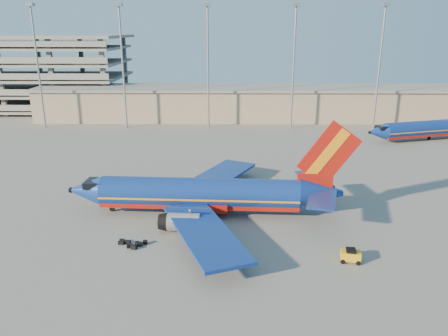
# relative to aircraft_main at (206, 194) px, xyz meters

# --- Properties ---
(ground) EXTENTS (220.00, 220.00, 0.00)m
(ground) POSITION_rel_aircraft_main_xyz_m (3.05, 5.77, -2.70)
(ground) COLOR slate
(ground) RESTS_ON ground
(terminal_building) EXTENTS (122.00, 16.00, 8.50)m
(terminal_building) POSITION_rel_aircraft_main_xyz_m (13.05, 63.77, 1.62)
(terminal_building) COLOR gray
(terminal_building) RESTS_ON ground
(parking_garage) EXTENTS (62.00, 32.00, 21.40)m
(parking_garage) POSITION_rel_aircraft_main_xyz_m (-58.95, 79.82, 9.03)
(parking_garage) COLOR slate
(parking_garage) RESTS_ON ground
(light_mast_row) EXTENTS (101.60, 1.60, 28.65)m
(light_mast_row) POSITION_rel_aircraft_main_xyz_m (8.05, 51.77, 14.86)
(light_mast_row) COLOR gray
(light_mast_row) RESTS_ON ground
(aircraft_main) EXTENTS (37.32, 35.85, 12.63)m
(aircraft_main) POSITION_rel_aircraft_main_xyz_m (0.00, 0.00, 0.00)
(aircraft_main) COLOR navy
(aircraft_main) RESTS_ON ground
(aircraft_second) EXTENTS (32.23, 16.06, 11.19)m
(aircraft_second) POSITION_rel_aircraft_main_xyz_m (47.54, 40.76, -0.13)
(aircraft_second) COLOR navy
(aircraft_second) RESTS_ON ground
(baggage_tug) EXTENTS (2.22, 1.57, 1.47)m
(baggage_tug) POSITION_rel_aircraft_main_xyz_m (15.49, -12.32, -1.93)
(baggage_tug) COLOR gold
(baggage_tug) RESTS_ON ground
(luggage_pile) EXTENTS (3.27, 1.97, 0.50)m
(luggage_pile) POSITION_rel_aircraft_main_xyz_m (-7.85, -9.00, -2.47)
(luggage_pile) COLOR black
(luggage_pile) RESTS_ON ground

